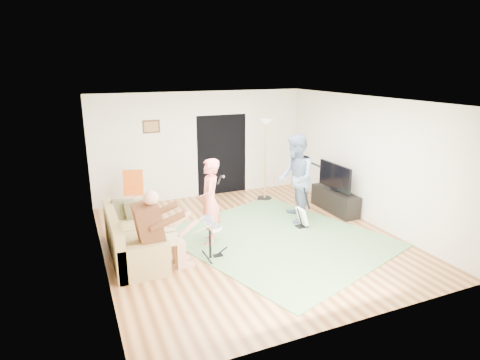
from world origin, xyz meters
name	(u,v)px	position (x,y,z in m)	size (l,w,h in m)	color
floor	(250,239)	(0.00, 0.00, 0.00)	(6.00, 6.00, 0.00)	brown
walls	(250,173)	(0.00, 0.00, 1.35)	(5.50, 6.00, 2.70)	silver
ceiling	(251,101)	(0.00, 0.00, 2.70)	(6.00, 6.00, 0.00)	white
window_blinds	(96,175)	(-2.74, 0.20, 1.55)	(2.05, 2.05, 0.00)	olive
doorway	(222,155)	(0.55, 2.99, 1.05)	(2.10, 2.10, 0.00)	black
picture_frame	(151,127)	(-1.25, 2.99, 1.90)	(0.42, 0.03, 0.32)	#3F2314
area_rug	(279,238)	(0.52, -0.24, 0.01)	(3.38, 3.86, 0.02)	#57824F
sofa	(130,242)	(-2.29, 0.16, 0.27)	(0.84, 2.04, 0.82)	#A38951
drummer	(161,238)	(-1.87, -0.49, 0.54)	(0.90, 0.50, 1.39)	#582F18
drum_kit	(210,242)	(-1.00, -0.49, 0.31)	(0.39, 0.69, 0.71)	black
singer	(210,202)	(-0.77, 0.14, 0.83)	(0.61, 0.40, 1.66)	#FF7B6E
microphone	(220,180)	(-0.57, 0.14, 1.24)	(0.06, 0.06, 0.24)	black
guitarist	(295,178)	(1.32, 0.53, 0.96)	(0.93, 0.73, 1.92)	slate
guitar_held	(304,162)	(1.52, 0.53, 1.30)	(0.12, 0.60, 0.26)	white
guitar_spare	(302,216)	(1.26, 0.09, 0.25)	(0.31, 0.28, 0.87)	black
torchiere_lamp	(266,145)	(1.38, 2.11, 1.40)	(0.37, 0.37, 2.04)	black
dining_chair	(133,202)	(-1.93, 2.05, 0.38)	(0.56, 0.58, 1.07)	tan
tv_cabinet	(335,201)	(2.50, 0.66, 0.25)	(0.40, 1.40, 0.50)	black
television	(335,176)	(2.45, 0.66, 0.85)	(0.06, 1.12, 0.59)	black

